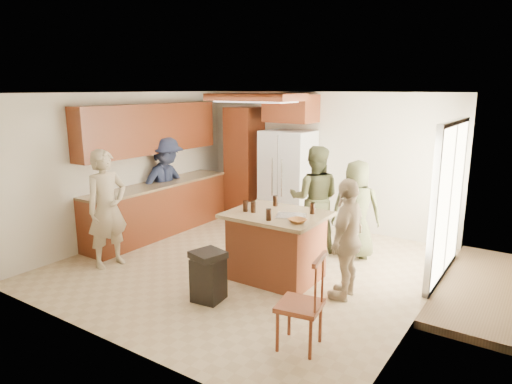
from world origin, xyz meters
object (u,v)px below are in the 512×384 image
Objects in this scene: person_front_left at (107,209)px; trash_bin at (208,276)px; person_counter at (166,185)px; kitchen_island at (276,245)px; spindle_chair at (302,306)px; person_behind_left at (315,199)px; person_behind_right at (356,210)px; person_side_right at (347,239)px; refrigerator at (288,179)px.

trash_bin is (1.94, -0.08, -0.54)m from person_front_left.
person_front_left is at bearing -157.57° from person_counter.
spindle_chair is (1.10, -1.34, -0.02)m from kitchen_island.
person_behind_left reaches higher than trash_bin.
person_behind_left is at bearing -20.07° from person_behind_right.
person_front_left reaches higher than spindle_chair.
person_behind_left is 1.70× the size of spindle_chair.
person_behind_left is at bearing -143.10° from person_side_right.
person_behind_left is at bearing -42.22° from refrigerator.
refrigerator is 3.45m from trash_bin.
person_counter is at bearing -12.43° from person_behind_right.
person_front_left is 1.13× the size of person_side_right.
person_counter is 2.91m from kitchen_island.
person_behind_left reaches higher than person_side_right.
refrigerator is (-2.15, 2.29, 0.14)m from person_side_right.
trash_bin is at bearing -56.01° from person_side_right.
person_front_left is 3.16m from person_behind_left.
person_front_left is 1.35× the size of kitchen_island.
person_behind_right reaches higher than spindle_chair.
person_counter is 2.24m from refrigerator.
trash_bin is at bearing 61.75° from person_behind_left.
person_side_right is 0.88× the size of person_counter.
person_side_right is 1.19× the size of kitchen_island.
person_behind_left is 2.44m from trash_bin.
person_behind_right is (0.69, 0.03, -0.09)m from person_behind_left.
person_behind_right is 2.62m from trash_bin.
person_side_right is at bearing 84.61° from person_behind_right.
person_side_right is at bearing -0.88° from kitchen_island.
person_counter is 2.73× the size of trash_bin.
kitchen_island is at bearing -93.62° from person_side_right.
person_front_left is at bearing -157.38° from kitchen_island.
spindle_chair is at bearing -87.87° from person_front_left.
person_counter is 4.44m from spindle_chair.
person_front_left is at bearing 173.50° from spindle_chair.
kitchen_island is at bearing -99.08° from person_counter.
person_counter is (-0.50, 1.71, -0.00)m from person_front_left.
person_behind_right is at bearing 68.71° from trash_bin.
person_behind_left is at bearing 94.29° from kitchen_island.
person_behind_right is 1.00× the size of person_side_right.
person_side_right reaches higher than kitchen_island.
person_side_right is 1.53× the size of spindle_chair.
person_behind_left is 0.70m from person_behind_right.
person_front_left is 2.74× the size of trash_bin.
person_counter is (-3.38, -0.61, 0.10)m from person_behind_right.
person_behind_left reaches higher than spindle_chair.
person_counter reaches higher than person_behind_right.
kitchen_island is (0.10, -1.34, -0.37)m from person_behind_left.
person_front_left reaches higher than person_behind_right.
refrigerator is at bearing -50.40° from person_behind_right.
person_counter is at bearing 164.78° from kitchen_island.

